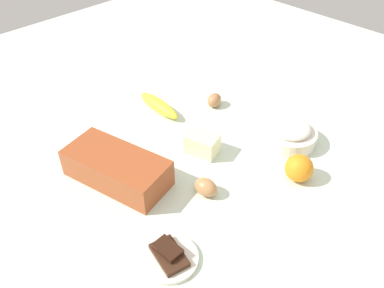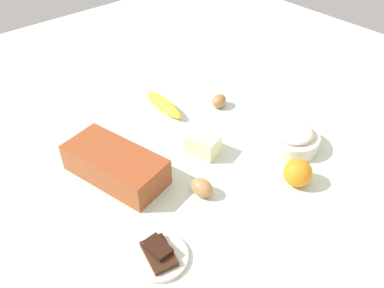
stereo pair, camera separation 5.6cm
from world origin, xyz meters
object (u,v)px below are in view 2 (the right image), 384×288
at_px(banana, 163,104).
at_px(chocolate_plate, 159,255).
at_px(flour_bowl, 293,138).
at_px(orange_fruit, 298,173).
at_px(egg_near_butter, 202,188).
at_px(egg_beside_bowl, 219,101).
at_px(butter_block, 203,144).
at_px(loaf_pan, 115,164).

height_order(banana, chocolate_plate, banana).
relative_size(flour_bowl, banana, 0.82).
relative_size(banana, chocolate_plate, 1.46).
xyz_separation_m(orange_fruit, chocolate_plate, (0.05, 0.42, -0.03)).
height_order(banana, orange_fruit, orange_fruit).
bearing_deg(egg_near_butter, flour_bowl, -95.43).
height_order(egg_near_butter, egg_beside_bowl, egg_near_butter).
height_order(flour_bowl, egg_beside_bowl, flour_bowl).
xyz_separation_m(banana, egg_near_butter, (-0.37, 0.17, 0.00)).
height_order(butter_block, egg_beside_bowl, butter_block).
relative_size(loaf_pan, chocolate_plate, 2.33).
relative_size(flour_bowl, egg_near_butter, 2.42).
bearing_deg(banana, egg_beside_bowl, -126.09).
bearing_deg(orange_fruit, banana, 5.71).
bearing_deg(egg_beside_bowl, flour_bowl, -177.36).
height_order(banana, butter_block, butter_block).
relative_size(egg_near_butter, chocolate_plate, 0.49).
distance_m(banana, butter_block, 0.25).
height_order(orange_fruit, egg_beside_bowl, orange_fruit).
height_order(egg_near_butter, chocolate_plate, egg_near_butter).
bearing_deg(orange_fruit, butter_block, 21.61).
relative_size(egg_near_butter, egg_beside_bowl, 1.12).
height_order(flour_bowl, orange_fruit, orange_fruit).
bearing_deg(loaf_pan, flour_bowl, -130.67).
distance_m(flour_bowl, egg_near_butter, 0.33).
height_order(loaf_pan, flour_bowl, loaf_pan).
distance_m(orange_fruit, egg_beside_bowl, 0.41).
xyz_separation_m(flour_bowl, banana, (0.40, 0.16, -0.01)).
height_order(loaf_pan, butter_block, loaf_pan).
xyz_separation_m(butter_block, chocolate_plate, (-0.20, 0.31, -0.02)).
height_order(orange_fruit, butter_block, orange_fruit).
bearing_deg(loaf_pan, orange_fruit, -148.10).
bearing_deg(chocolate_plate, loaf_pan, -14.48).
relative_size(flour_bowl, orange_fruit, 2.06).
height_order(banana, egg_near_butter, egg_near_butter).
relative_size(flour_bowl, butter_block, 1.73).
bearing_deg(banana, chocolate_plate, 140.99).
bearing_deg(egg_near_butter, loaf_pan, 32.04).
distance_m(flour_bowl, egg_beside_bowl, 0.29).
distance_m(loaf_pan, banana, 0.34).
bearing_deg(egg_beside_bowl, loaf_pan, 97.41).
bearing_deg(egg_beside_bowl, orange_fruit, 165.78).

